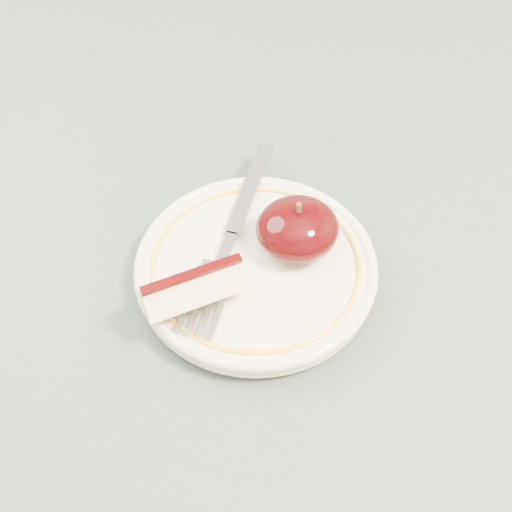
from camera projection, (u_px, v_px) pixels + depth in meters
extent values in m
cylinder|color=brown|center=(435.00, 184.00, 1.17)|extent=(0.05, 0.05, 0.71)
cube|color=#3E4D45|center=(270.00, 294.00, 0.57)|extent=(0.90, 0.90, 0.04)
cylinder|color=white|center=(256.00, 276.00, 0.55)|extent=(0.10, 0.10, 0.01)
cylinder|color=white|center=(256.00, 269.00, 0.54)|extent=(0.18, 0.18, 0.01)
torus|color=white|center=(256.00, 265.00, 0.54)|extent=(0.18, 0.18, 0.01)
torus|color=gold|center=(256.00, 264.00, 0.54)|extent=(0.16, 0.16, 0.00)
ellipsoid|color=black|center=(297.00, 229.00, 0.53)|extent=(0.06, 0.06, 0.04)
cylinder|color=#472D19|center=(299.00, 209.00, 0.52)|extent=(0.00, 0.00, 0.01)
cube|color=beige|center=(193.00, 289.00, 0.50)|extent=(0.08, 0.04, 0.03)
cube|color=#310102|center=(192.00, 274.00, 0.49)|extent=(0.07, 0.02, 0.00)
cube|color=gray|center=(250.00, 188.00, 0.58)|extent=(0.06, 0.10, 0.00)
cube|color=gray|center=(227.00, 248.00, 0.54)|extent=(0.02, 0.03, 0.00)
cube|color=gray|center=(216.00, 276.00, 0.52)|extent=(0.04, 0.03, 0.00)
cube|color=gray|center=(218.00, 314.00, 0.50)|extent=(0.02, 0.04, 0.00)
cube|color=gray|center=(208.00, 312.00, 0.50)|extent=(0.02, 0.04, 0.00)
cube|color=gray|center=(197.00, 310.00, 0.51)|extent=(0.02, 0.04, 0.00)
cube|color=gray|center=(187.00, 307.00, 0.51)|extent=(0.02, 0.04, 0.00)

